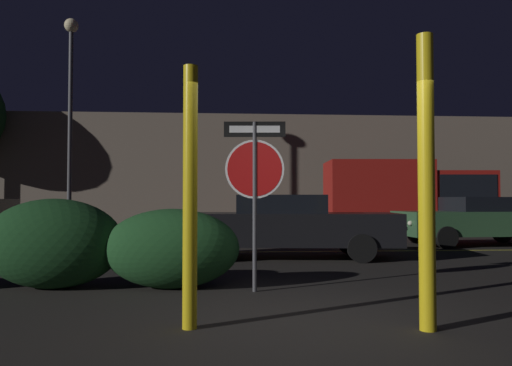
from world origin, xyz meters
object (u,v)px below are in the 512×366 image
(stop_sign, at_px, (255,170))
(hedge_bush_1, at_px, (54,243))
(yellow_pole_right, at_px, (426,181))
(street_lamp, at_px, (71,88))
(yellow_pole_left, at_px, (190,196))
(passing_car_3, at_px, (287,225))
(hedge_bush_2, at_px, (172,249))
(delivery_truck, at_px, (409,194))
(passing_car_4, at_px, (477,220))

(stop_sign, xyz_separation_m, hedge_bush_1, (-2.94, 0.45, -1.06))
(yellow_pole_right, bearing_deg, hedge_bush_1, 149.48)
(street_lamp, bearing_deg, hedge_bush_1, -74.49)
(yellow_pole_left, bearing_deg, passing_car_3, 73.34)
(passing_car_3, xyz_separation_m, street_lamp, (-7.08, 7.75, 4.75))
(hedge_bush_2, distance_m, delivery_truck, 14.18)
(street_lamp, bearing_deg, delivery_truck, 0.81)
(stop_sign, distance_m, street_lamp, 13.77)
(hedge_bush_2, distance_m, passing_car_4, 10.28)
(passing_car_3, height_order, passing_car_4, passing_car_3)
(hedge_bush_1, height_order, passing_car_4, passing_car_4)
(hedge_bush_1, relative_size, passing_car_3, 0.40)
(stop_sign, bearing_deg, passing_car_3, 80.48)
(passing_car_3, xyz_separation_m, delivery_truck, (5.86, 7.94, 0.82))
(passing_car_4, bearing_deg, passing_car_3, 111.02)
(yellow_pole_right, bearing_deg, delivery_truck, 69.57)
(yellow_pole_right, relative_size, street_lamp, 0.37)
(hedge_bush_1, height_order, street_lamp, street_lamp)
(yellow_pole_left, relative_size, hedge_bush_1, 1.32)
(hedge_bush_1, bearing_deg, hedge_bush_2, -3.82)
(delivery_truck, height_order, street_lamp, street_lamp)
(stop_sign, relative_size, delivery_truck, 0.38)
(stop_sign, bearing_deg, yellow_pole_right, -50.00)
(passing_car_3, bearing_deg, passing_car_4, 120.89)
(stop_sign, relative_size, yellow_pole_left, 0.90)
(yellow_pole_right, bearing_deg, passing_car_3, 95.31)
(yellow_pole_left, xyz_separation_m, passing_car_3, (1.80, 6.00, -0.61))
(hedge_bush_2, xyz_separation_m, passing_car_4, (8.04, 6.40, 0.13))
(stop_sign, height_order, passing_car_3, stop_sign)
(yellow_pole_right, bearing_deg, hedge_bush_2, 137.51)
(stop_sign, distance_m, hedge_bush_1, 3.15)
(hedge_bush_1, bearing_deg, delivery_truck, 49.60)
(passing_car_4, distance_m, street_lamp, 14.67)
(stop_sign, xyz_separation_m, yellow_pole_left, (-0.79, -1.98, -0.38))
(passing_car_4, bearing_deg, yellow_pole_left, 134.88)
(stop_sign, distance_m, passing_car_4, 9.66)
(hedge_bush_1, distance_m, hedge_bush_2, 1.74)
(hedge_bush_2, distance_m, street_lamp, 13.37)
(hedge_bush_1, distance_m, street_lamp, 12.71)
(yellow_pole_right, xyz_separation_m, hedge_bush_2, (-2.78, 2.55, -0.91))
(yellow_pole_left, xyz_separation_m, passing_car_4, (7.64, 8.71, -0.63))
(yellow_pole_right, distance_m, hedge_bush_1, 5.31)
(passing_car_3, distance_m, street_lamp, 11.53)
(passing_car_3, relative_size, delivery_truck, 0.79)
(passing_car_4, xyz_separation_m, delivery_truck, (0.02, 5.23, 0.83))
(yellow_pole_left, height_order, passing_car_3, yellow_pole_left)
(stop_sign, bearing_deg, passing_car_4, 49.02)
(hedge_bush_2, relative_size, street_lamp, 0.25)
(hedge_bush_1, xyz_separation_m, passing_car_3, (3.94, 3.58, 0.07))
(hedge_bush_1, height_order, passing_car_3, passing_car_3)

